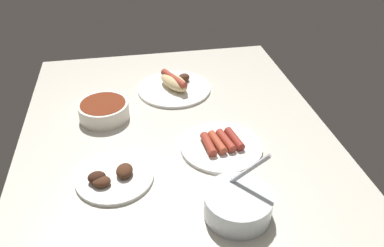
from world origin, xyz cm
name	(u,v)px	position (x,y,z in cm)	size (l,w,h in cm)	color
ground_plane	(178,144)	(0.00, 0.00, -1.50)	(120.00, 90.00, 3.00)	beige
bowl_coleslaw	(238,203)	(-29.69, -8.96, 3.25)	(15.36, 15.36, 15.32)	silver
plate_hotdog_assembled	(175,85)	(28.77, -3.13, 1.71)	(25.11, 25.11, 5.61)	white
plate_grilled_meat	(113,177)	(-13.31, 18.37, 0.94)	(19.55, 19.55, 3.65)	white
bowl_chili	(104,110)	(15.58, 20.70, 2.83)	(15.28, 15.28, 5.17)	white
plate_sausages	(221,145)	(-5.65, -11.26, 0.94)	(22.89, 22.89, 3.33)	white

